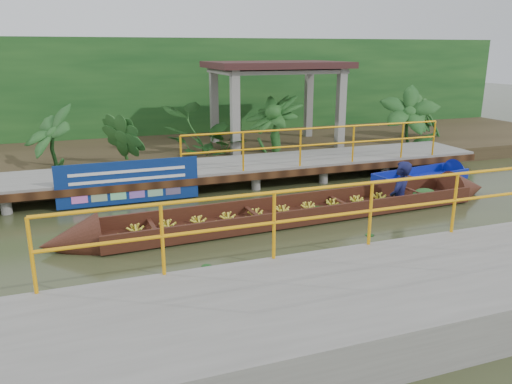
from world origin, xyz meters
name	(u,v)px	position (x,y,z in m)	size (l,w,h in m)	color
ground	(255,226)	(0.00, 0.00, 0.00)	(80.00, 80.00, 0.00)	#2B3219
land_strip	(182,150)	(0.00, 7.50, 0.23)	(30.00, 8.00, 0.45)	#312718
far_dock	(213,169)	(0.02, 3.43, 0.48)	(16.00, 2.06, 1.66)	slate
near_dock	(424,295)	(1.00, -4.20, 0.30)	(18.00, 2.40, 1.73)	slate
pavilion	(276,74)	(3.00, 6.30, 2.82)	(4.40, 3.00, 3.00)	slate
foliage_backdrop	(166,93)	(0.00, 10.00, 2.00)	(30.00, 0.80, 4.00)	#154118
vendor_boat	(315,205)	(1.48, 0.18, 0.27)	(10.65, 1.54, 2.38)	#32180D
moored_blue_boat	(440,175)	(6.30, 1.88, 0.14)	(3.39, 1.34, 0.79)	#0D1B8F
blue_banner	(129,182)	(-2.29, 2.48, 0.56)	(3.32, 0.04, 1.04)	navy
tropical_plants	(265,123)	(2.25, 5.30, 1.37)	(14.47, 1.47, 1.83)	#154118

